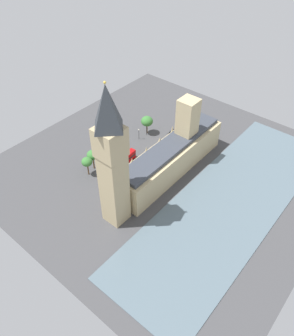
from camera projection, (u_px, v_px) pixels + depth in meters
ground_plane at (166, 168)px, 143.56m from camera, size 126.66×126.66×0.00m
river_thames at (229, 202)px, 128.77m from camera, size 35.40×113.99×0.25m
parliament_building at (173, 154)px, 138.14m from camera, size 12.83×56.61×29.47m
clock_tower at (112, 158)px, 104.66m from camera, size 8.46×8.46×54.46m
car_black_under_trees at (172, 132)px, 161.62m from camera, size 2.03×4.76×1.74m
car_silver_far_end at (161, 144)px, 154.97m from camera, size 2.21×4.34×1.74m
double_decker_bus_trailing at (126, 159)px, 144.16m from camera, size 3.20×10.64×4.75m
car_white_midblock at (117, 177)px, 138.25m from camera, size 2.07×4.41×1.74m
pedestrian_by_river_gate at (122, 183)px, 135.59m from camera, size 0.56×0.66×1.70m
plane_tree_near_tower at (87, 162)px, 136.28m from camera, size 4.45×4.45×8.74m
plane_tree_kerbside at (93, 155)px, 138.88m from camera, size 4.85×4.85×9.27m
plane_tree_opposite_hall at (147, 121)px, 158.12m from camera, size 5.59×5.59×9.28m
street_lamp_leading at (139, 132)px, 156.53m from camera, size 0.56×0.56×5.58m
street_lamp_corner at (147, 127)px, 158.62m from camera, size 0.56×0.56×6.70m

